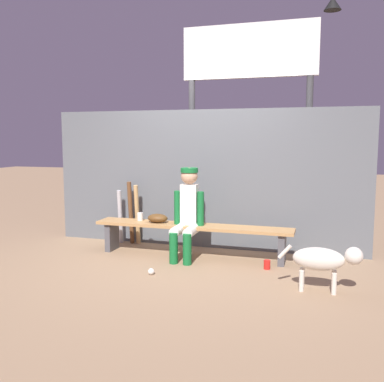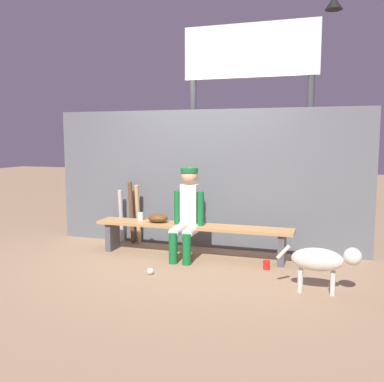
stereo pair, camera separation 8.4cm
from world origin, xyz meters
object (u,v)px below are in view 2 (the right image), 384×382
at_px(baseball_glove, 158,218).
at_px(player_seated, 187,210).
at_px(dugout_bench, 192,231).
at_px(scoreboard, 254,78).
at_px(bat_aluminum_silver, 121,217).
at_px(dog, 323,260).
at_px(baseball, 150,271).
at_px(cup_on_ground, 266,265).
at_px(bat_wood_tan, 138,215).
at_px(cup_on_bench, 141,216).
at_px(bat_wood_dark, 132,213).

bearing_deg(baseball_glove, player_seated, -13.08).
bearing_deg(dugout_bench, scoreboard, 64.10).
bearing_deg(bat_aluminum_silver, scoreboard, 23.85).
relative_size(player_seated, dog, 1.41).
relative_size(baseball, scoreboard, 0.02).
xyz_separation_m(cup_on_ground, scoreboard, (-0.45, 1.48, 2.41)).
height_order(player_seated, scoreboard, scoreboard).
relative_size(bat_wood_tan, cup_on_bench, 8.14).
bearing_deg(scoreboard, bat_wood_tan, -152.26).
relative_size(baseball_glove, cup_on_ground, 2.55).
relative_size(bat_wood_tan, cup_on_ground, 8.14).
bearing_deg(cup_on_bench, dog, -21.00).
bearing_deg(dog, cup_on_ground, 137.20).
xyz_separation_m(dugout_bench, player_seated, (-0.04, -0.11, 0.30)).
bearing_deg(scoreboard, bat_aluminum_silver, -156.15).
distance_m(bat_aluminum_silver, scoreboard, 2.88).
distance_m(baseball_glove, bat_wood_tan, 0.62).
bearing_deg(bat_aluminum_silver, dog, -23.50).
xyz_separation_m(bat_wood_tan, bat_wood_dark, (-0.11, 0.01, 0.02)).
relative_size(dugout_bench, baseball_glove, 9.53).
distance_m(dugout_bench, baseball_glove, 0.51).
bearing_deg(bat_aluminum_silver, cup_on_ground, -16.40).
distance_m(dugout_bench, dog, 1.90).
xyz_separation_m(dugout_bench, cup_on_ground, (1.03, -0.28, -0.29)).
height_order(bat_wood_dark, bat_aluminum_silver, bat_wood_dark).
relative_size(bat_aluminum_silver, cup_on_bench, 7.31).
bearing_deg(bat_wood_tan, dugout_bench, -21.91).
bearing_deg(bat_wood_tan, baseball_glove, -39.12).
bearing_deg(player_seated, bat_wood_tan, 152.04).
bearing_deg(bat_wood_tan, player_seated, -27.96).
height_order(player_seated, baseball, player_seated).
distance_m(bat_wood_dark, cup_on_bench, 0.45).
xyz_separation_m(baseball_glove, cup_on_bench, (-0.29, 0.07, -0.01)).
bearing_deg(bat_aluminum_silver, cup_on_bench, -35.00).
height_order(bat_aluminum_silver, scoreboard, scoreboard).
distance_m(dugout_bench, scoreboard, 2.51).
xyz_separation_m(bat_aluminum_silver, scoreboard, (1.83, 0.81, 2.07)).
bearing_deg(bat_aluminum_silver, bat_wood_tan, -1.31).
bearing_deg(dog, bat_wood_dark, 155.11).
distance_m(dugout_bench, baseball, 0.96).
bearing_deg(baseball, cup_on_ground, 25.79).
xyz_separation_m(player_seated, cup_on_ground, (1.07, -0.17, -0.58)).
height_order(baseball, cup_on_ground, cup_on_ground).
bearing_deg(cup_on_bench, bat_wood_tan, 120.61).
xyz_separation_m(bat_wood_tan, cup_on_ground, (2.00, -0.66, -0.39)).
height_order(scoreboard, dog, scoreboard).
relative_size(baseball_glove, scoreboard, 0.08).
relative_size(bat_aluminum_silver, dog, 0.95).
bearing_deg(dog, scoreboard, 117.80).
bearing_deg(bat_wood_dark, player_seated, -26.00).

